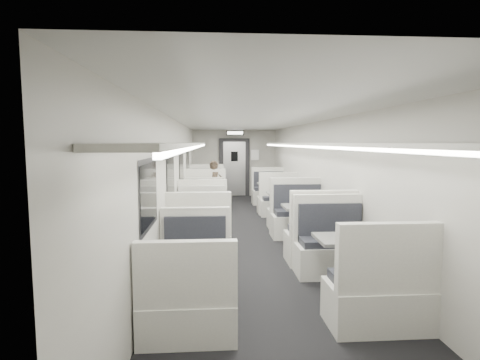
{
  "coord_description": "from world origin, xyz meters",
  "views": [
    {
      "loc": [
        -0.73,
        -7.59,
        1.95
      ],
      "look_at": [
        -0.14,
        0.99,
        1.09
      ],
      "focal_mm": 28.0,
      "sensor_mm": 36.0,
      "label": 1
    }
  ],
  "objects": [
    {
      "name": "room",
      "position": [
        0.0,
        0.0,
        1.2
      ],
      "size": [
        3.24,
        12.24,
        2.64
      ],
      "color": "black",
      "rests_on": "ground"
    },
    {
      "name": "booth_left_a",
      "position": [
        -1.0,
        3.59,
        0.42
      ],
      "size": [
        1.15,
        2.32,
        1.24
      ],
      "color": "beige",
      "rests_on": "room"
    },
    {
      "name": "booth_left_b",
      "position": [
        -1.0,
        1.13,
        0.35
      ],
      "size": [
        0.97,
        1.97,
        1.05
      ],
      "color": "beige",
      "rests_on": "room"
    },
    {
      "name": "booth_left_c",
      "position": [
        -1.0,
        -0.67,
        0.39
      ],
      "size": [
        1.07,
        2.18,
        1.17
      ],
      "color": "beige",
      "rests_on": "room"
    },
    {
      "name": "booth_left_d",
      "position": [
        -1.0,
        -3.27,
        0.35
      ],
      "size": [
        0.96,
        1.95,
        1.04
      ],
      "color": "beige",
      "rests_on": "room"
    },
    {
      "name": "booth_right_a",
      "position": [
        1.0,
        3.31,
        0.39
      ],
      "size": [
        1.06,
        2.16,
        1.15
      ],
      "color": "beige",
      "rests_on": "room"
    },
    {
      "name": "booth_right_b",
      "position": [
        1.0,
        1.47,
        0.37
      ],
      "size": [
        1.01,
        2.06,
        1.1
      ],
      "color": "beige",
      "rests_on": "room"
    },
    {
      "name": "booth_right_c",
      "position": [
        1.0,
        -0.9,
        0.41
      ],
      "size": [
        1.12,
        2.27,
        1.21
      ],
      "color": "beige",
      "rests_on": "room"
    },
    {
      "name": "booth_right_d",
      "position": [
        1.0,
        -3.09,
        0.39
      ],
      "size": [
        1.08,
        2.18,
        1.17
      ],
      "color": "beige",
      "rests_on": "room"
    },
    {
      "name": "passenger",
      "position": [
        -0.74,
        2.51,
        0.73
      ],
      "size": [
        0.61,
        0.48,
        1.47
      ],
      "primitive_type": "imported",
      "rotation": [
        0.0,
        0.0,
        -0.27
      ],
      "color": "black",
      "rests_on": "room"
    },
    {
      "name": "window_a",
      "position": [
        -1.49,
        3.4,
        1.35
      ],
      "size": [
        0.02,
        1.18,
        0.84
      ],
      "primitive_type": "cube",
      "color": "black",
      "rests_on": "room"
    },
    {
      "name": "window_b",
      "position": [
        -1.49,
        1.2,
        1.35
      ],
      "size": [
        0.02,
        1.18,
        0.84
      ],
      "primitive_type": "cube",
      "color": "black",
      "rests_on": "room"
    },
    {
      "name": "window_c",
      "position": [
        -1.49,
        -1.0,
        1.35
      ],
      "size": [
        0.02,
        1.18,
        0.84
      ],
      "primitive_type": "cube",
      "color": "black",
      "rests_on": "room"
    },
    {
      "name": "window_d",
      "position": [
        -1.49,
        -3.2,
        1.35
      ],
      "size": [
        0.02,
        1.18,
        0.84
      ],
      "primitive_type": "cube",
      "color": "black",
      "rests_on": "room"
    },
    {
      "name": "luggage_rack_left",
      "position": [
        -1.24,
        -0.3,
        1.92
      ],
      "size": [
        0.46,
        10.4,
        0.09
      ],
      "color": "beige",
      "rests_on": "room"
    },
    {
      "name": "luggage_rack_right",
      "position": [
        1.24,
        -0.3,
        1.92
      ],
      "size": [
        0.46,
        10.4,
        0.09
      ],
      "color": "beige",
      "rests_on": "room"
    },
    {
      "name": "vestibule_door",
      "position": [
        0.0,
        5.93,
        1.04
      ],
      "size": [
        1.1,
        0.13,
        2.1
      ],
      "color": "black",
      "rests_on": "room"
    },
    {
      "name": "exit_sign",
      "position": [
        0.0,
        5.44,
        2.28
      ],
      "size": [
        0.62,
        0.12,
        0.16
      ],
      "color": "black",
      "rests_on": "room"
    },
    {
      "name": "wall_notice",
      "position": [
        0.75,
        5.92,
        1.5
      ],
      "size": [
        0.32,
        0.02,
        0.4
      ],
      "primitive_type": "cube",
      "color": "white",
      "rests_on": "room"
    }
  ]
}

